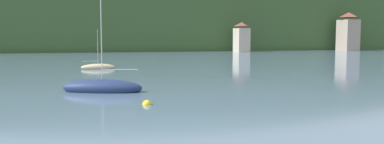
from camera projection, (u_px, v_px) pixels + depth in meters
The scene contains 6 objects.
wooded_hillside at pixel (160, 25), 133.73m from camera, with size 352.00×49.15×49.01m.
shore_building_west at pixel (242, 37), 104.72m from camera, with size 3.23×4.64×7.58m.
shore_building_westcentral at pixel (348, 32), 113.02m from camera, with size 4.30×5.52×10.59m.
sailboat_mid_1 at pixel (102, 88), 29.87m from camera, with size 6.21×3.75×9.28m.
sailboat_far_6 at pixel (98, 67), 50.69m from camera, with size 4.16×1.23×5.18m.
mooring_buoy_near at pixel (147, 105), 24.33m from camera, with size 0.55×0.55×0.55m, color yellow.
Camera 1 is at (-7.37, 16.87, 4.08)m, focal length 38.24 mm.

